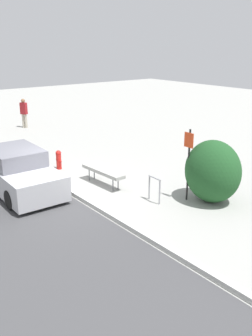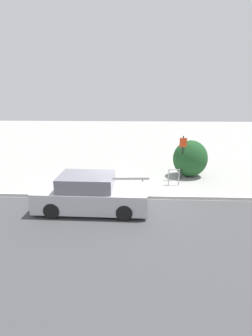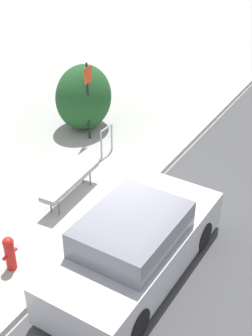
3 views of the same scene
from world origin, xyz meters
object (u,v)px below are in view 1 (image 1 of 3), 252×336
(fire_hydrant, at_px, (59,159))
(pedestrian, at_px, (24,112))
(bench, at_px, (103,171))
(parked_car_near, at_px, (17,172))
(bike_rack, at_px, (154,187))
(sign_post, at_px, (188,158))

(fire_hydrant, distance_m, pedestrian, 8.34)
(bench, height_order, parked_car_near, parked_car_near)
(bike_rack, bearing_deg, bench, -169.17)
(bench, relative_size, sign_post, 0.86)
(pedestrian, relative_size, parked_car_near, 0.40)
(bike_rack, height_order, parked_car_near, parked_car_near)
(sign_post, bearing_deg, fire_hydrant, -161.63)
(bench, relative_size, parked_car_near, 0.46)
(pedestrian, bearing_deg, fire_hydrant, -43.95)
(fire_hydrant, relative_size, pedestrian, 0.45)
(bench, height_order, sign_post, sign_post)
(bench, distance_m, sign_post, 3.17)
(bench, distance_m, pedestrian, 10.72)
(bike_rack, relative_size, fire_hydrant, 1.08)
(sign_post, relative_size, parked_car_near, 0.54)
(fire_hydrant, bearing_deg, parked_car_near, -62.10)
(bench, relative_size, pedestrian, 1.16)
(sign_post, bearing_deg, pedestrian, 178.61)
(bench, bearing_deg, parked_car_near, -121.76)
(bike_rack, relative_size, pedestrian, 0.48)
(bench, xyz_separation_m, fire_hydrant, (-2.51, -0.40, -0.09))
(sign_post, height_order, fire_hydrant, sign_post)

